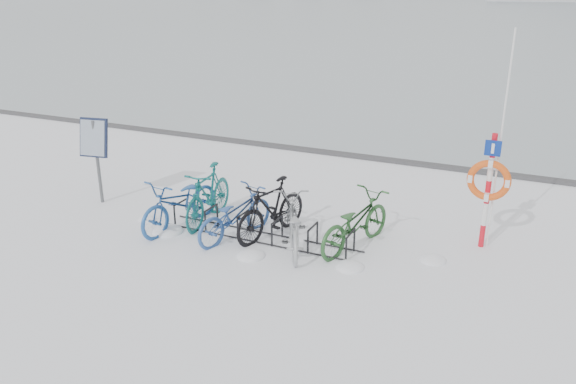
# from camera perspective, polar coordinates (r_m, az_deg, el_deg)

# --- Properties ---
(ground) EXTENTS (900.00, 900.00, 0.00)m
(ground) POSITION_cam_1_polar(r_m,az_deg,el_deg) (10.74, -2.84, -4.70)
(ground) COLOR white
(ground) RESTS_ON ground
(ice_sheet) EXTENTS (400.00, 298.00, 0.02)m
(ice_sheet) POSITION_cam_1_polar(r_m,az_deg,el_deg) (163.73, 24.52, 16.79)
(ice_sheet) COLOR #A7B3BC
(ice_sheet) RESTS_ON ground
(quay_edge) EXTENTS (400.00, 0.25, 0.10)m
(quay_edge) POSITION_cam_1_polar(r_m,az_deg,el_deg) (15.85, 7.14, 3.62)
(quay_edge) COLOR #3F3F42
(quay_edge) RESTS_ON ground
(bike_rack) EXTENTS (4.00, 0.48, 0.46)m
(bike_rack) POSITION_cam_1_polar(r_m,az_deg,el_deg) (10.66, -2.86, -3.81)
(bike_rack) COLOR black
(bike_rack) RESTS_ON ground
(info_board) EXTENTS (0.67, 0.35, 1.90)m
(info_board) POSITION_cam_1_polar(r_m,az_deg,el_deg) (12.74, -19.07, 4.75)
(info_board) COLOR #595B5E
(info_board) RESTS_ON ground
(lifebuoy_station) EXTENTS (0.75, 0.22, 3.89)m
(lifebuoy_station) POSITION_cam_1_polar(r_m,az_deg,el_deg) (10.47, 19.76, 1.12)
(lifebuoy_station) COLOR red
(lifebuoy_station) RESTS_ON ground
(bike_0) EXTENTS (1.02, 2.15, 1.08)m
(bike_0) POSITION_cam_1_polar(r_m,az_deg,el_deg) (11.24, -10.87, -0.89)
(bike_0) COLOR #23549B
(bike_0) RESTS_ON ground
(bike_1) EXTENTS (0.78, 2.01, 1.18)m
(bike_1) POSITION_cam_1_polar(r_m,az_deg,el_deg) (11.43, -8.12, -0.12)
(bike_1) COLOR #116263
(bike_1) RESTS_ON ground
(bike_2) EXTENTS (1.13, 1.98, 0.98)m
(bike_2) POSITION_cam_1_polar(r_m,az_deg,el_deg) (10.64, -5.42, -2.13)
(bike_2) COLOR #2D539A
(bike_2) RESTS_ON ground
(bike_3) EXTENTS (1.00, 1.97, 1.14)m
(bike_3) POSITION_cam_1_polar(r_m,az_deg,el_deg) (10.65, -1.70, -1.55)
(bike_3) COLOR black
(bike_3) RESTS_ON ground
(bike_4) EXTENTS (1.45, 1.97, 0.99)m
(bike_4) POSITION_cam_1_polar(r_m,az_deg,el_deg) (10.13, 0.45, -3.18)
(bike_4) COLOR #969A9D
(bike_4) RESTS_ON ground
(bike_5) EXTENTS (1.23, 2.11, 1.05)m
(bike_5) POSITION_cam_1_polar(r_m,az_deg,el_deg) (10.25, 6.84, -2.87)
(bike_5) COLOR #275528
(bike_5) RESTS_ON ground
(snow_drifts) EXTENTS (6.12, 2.03, 0.21)m
(snow_drifts) POSITION_cam_1_polar(r_m,az_deg,el_deg) (10.58, -1.85, -5.07)
(snow_drifts) COLOR white
(snow_drifts) RESTS_ON ground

